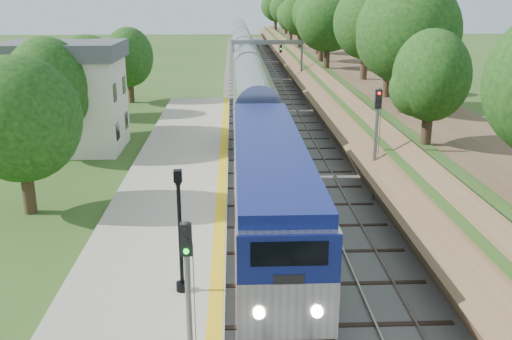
{
  "coord_description": "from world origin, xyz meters",
  "views": [
    {
      "loc": [
        -1.62,
        -12.39,
        11.27
      ],
      "look_at": [
        -0.5,
        15.02,
        2.8
      ],
      "focal_mm": 40.0,
      "sensor_mm": 36.0,
      "label": 1
    }
  ],
  "objects_px": {
    "signal_farside": "(376,133)",
    "signal_gantry": "(267,52)",
    "lamppost_far": "(180,239)",
    "train": "(244,63)",
    "station_building": "(66,96)",
    "signal_platform": "(188,290)"
  },
  "relations": [
    {
      "from": "train",
      "to": "signal_farside",
      "type": "bearing_deg",
      "value": -82.64
    },
    {
      "from": "lamppost_far",
      "to": "station_building",
      "type": "bearing_deg",
      "value": 114.5
    },
    {
      "from": "station_building",
      "to": "signal_gantry",
      "type": "distance_m",
      "value": 29.94
    },
    {
      "from": "station_building",
      "to": "lamppost_far",
      "type": "height_order",
      "value": "station_building"
    },
    {
      "from": "signal_gantry",
      "to": "lamppost_far",
      "type": "height_order",
      "value": "signal_gantry"
    },
    {
      "from": "signal_farside",
      "to": "station_building",
      "type": "bearing_deg",
      "value": 148.65
    },
    {
      "from": "signal_farside",
      "to": "lamppost_far",
      "type": "bearing_deg",
      "value": -133.41
    },
    {
      "from": "signal_platform",
      "to": "station_building",
      "type": "bearing_deg",
      "value": 111.26
    },
    {
      "from": "station_building",
      "to": "signal_platform",
      "type": "height_order",
      "value": "station_building"
    },
    {
      "from": "station_building",
      "to": "signal_platform",
      "type": "bearing_deg",
      "value": -68.74
    },
    {
      "from": "train",
      "to": "signal_gantry",
      "type": "bearing_deg",
      "value": -76.98
    },
    {
      "from": "signal_platform",
      "to": "signal_farside",
      "type": "height_order",
      "value": "signal_farside"
    },
    {
      "from": "signal_farside",
      "to": "signal_gantry",
      "type": "bearing_deg",
      "value": 95.71
    },
    {
      "from": "signal_platform",
      "to": "signal_farside",
      "type": "xyz_separation_m",
      "value": [
        9.1,
        16.22,
        0.41
      ]
    },
    {
      "from": "station_building",
      "to": "lamppost_far",
      "type": "xyz_separation_m",
      "value": [
        10.35,
        -22.71,
        -1.55
      ]
    },
    {
      "from": "signal_platform",
      "to": "signal_gantry",
      "type": "bearing_deg",
      "value": 84.27
    },
    {
      "from": "station_building",
      "to": "lamppost_far",
      "type": "distance_m",
      "value": 25.01
    },
    {
      "from": "station_building",
      "to": "signal_farside",
      "type": "bearing_deg",
      "value": -31.35
    },
    {
      "from": "signal_gantry",
      "to": "station_building",
      "type": "bearing_deg",
      "value": -123.38
    },
    {
      "from": "station_building",
      "to": "lamppost_far",
      "type": "bearing_deg",
      "value": -65.5
    },
    {
      "from": "signal_platform",
      "to": "signal_farside",
      "type": "distance_m",
      "value": 18.6
    },
    {
      "from": "signal_gantry",
      "to": "signal_farside",
      "type": "bearing_deg",
      "value": -84.29
    }
  ]
}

